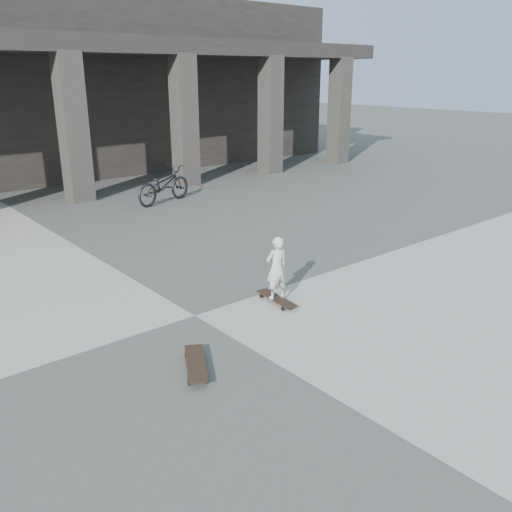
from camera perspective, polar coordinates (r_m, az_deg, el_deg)
ground at (r=8.19m, az=-6.47°, el=-6.26°), size 90.00×90.00×0.00m
longboard at (r=8.55m, az=2.15°, el=-4.53°), size 0.29×0.87×0.08m
skateboard_spare at (r=6.76m, az=-6.35°, el=-11.22°), size 0.65×0.90×0.11m
child at (r=8.36m, az=2.19°, el=-1.27°), size 0.40×0.30×1.00m
bicycle at (r=15.27m, az=-9.71°, el=7.40°), size 2.03×1.17×1.01m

